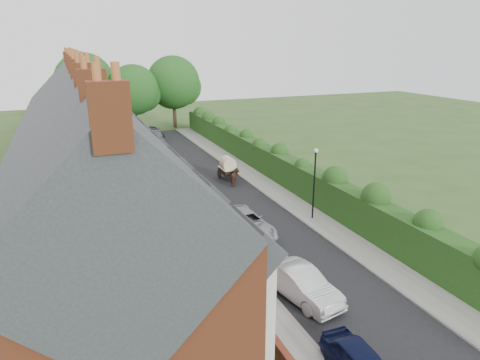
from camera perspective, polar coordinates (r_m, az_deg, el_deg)
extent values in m
plane|color=#2D4C1E|center=(26.09, 7.78, -9.51)|extent=(140.00, 140.00, 0.00)
cube|color=black|center=(35.05, -1.88, -2.06)|extent=(6.00, 58.00, 0.02)
cube|color=gray|center=(36.58, 4.15, -1.16)|extent=(2.20, 58.00, 0.12)
cube|color=gray|center=(33.97, -7.98, -2.79)|extent=(1.70, 58.00, 0.12)
cube|color=gray|center=(36.14, 2.66, -1.36)|extent=(0.18, 58.00, 0.13)
cube|color=gray|center=(34.16, -6.68, -2.61)|extent=(0.18, 58.00, 0.13)
cube|color=#183C13|center=(37.02, 6.69, 0.93)|extent=(1.50, 58.00, 2.50)
cube|color=brown|center=(31.17, -19.66, 0.61)|extent=(8.00, 40.00, 6.50)
cube|color=#282B30|center=(30.43, -20.29, 6.47)|extent=(8.00, 40.20, 8.00)
cube|color=silver|center=(15.94, 1.49, -17.85)|extent=(0.70, 2.40, 5.20)
cube|color=black|center=(16.79, 2.69, -20.89)|extent=(0.06, 1.80, 1.60)
cube|color=black|center=(15.40, 2.82, -13.90)|extent=(0.06, 1.80, 1.60)
cube|color=#282B30|center=(14.35, 1.03, -8.20)|extent=(1.70, 2.60, 1.70)
cube|color=#3F2D2D|center=(18.33, -2.27, -18.46)|extent=(0.08, 0.90, 2.10)
cube|color=silver|center=(16.50, -2.25, -9.22)|extent=(0.12, 1.20, 1.60)
cube|color=silver|center=(19.94, -4.38, -10.04)|extent=(0.70, 2.40, 5.20)
cube|color=black|center=(20.62, -3.30, -12.82)|extent=(0.06, 1.80, 1.60)
cube|color=black|center=(19.51, -3.42, -6.74)|extent=(0.06, 1.80, 1.60)
cube|color=#282B30|center=(18.69, -5.03, -1.95)|extent=(1.70, 2.60, 1.70)
cube|color=#3F2D2D|center=(22.37, -6.76, -11.33)|extent=(0.08, 0.90, 2.10)
cube|color=silver|center=(20.87, -6.99, -3.39)|extent=(0.12, 1.20, 1.60)
cube|color=silver|center=(24.31, -8.05, -4.88)|extent=(0.70, 2.40, 5.20)
cube|color=black|center=(24.87, -7.10, -7.32)|extent=(0.06, 1.80, 1.60)
cube|color=black|center=(23.96, -7.32, -2.11)|extent=(0.06, 1.80, 1.60)
cube|color=#282B30|center=(23.29, -8.72, 1.90)|extent=(1.70, 2.60, 1.70)
cube|color=#3F2D2D|center=(26.74, -9.69, -6.41)|extent=(0.08, 0.90, 2.10)
cube|color=silver|center=(25.48, -10.01, 0.40)|extent=(0.12, 1.20, 1.60)
cube|color=silver|center=(28.88, -10.55, -1.30)|extent=(0.70, 2.40, 5.20)
cube|color=black|center=(29.36, -9.71, -3.43)|extent=(0.06, 1.80, 1.60)
cube|color=black|center=(28.59, -9.96, 1.06)|extent=(0.06, 1.80, 1.60)
cube|color=#282B30|center=(28.04, -11.19, 4.47)|extent=(1.70, 2.60, 1.70)
cube|color=#3F2D2D|center=(31.30, -11.76, -2.89)|extent=(0.08, 0.90, 2.10)
cube|color=silver|center=(30.21, -12.10, 3.01)|extent=(0.12, 1.20, 1.60)
cube|color=silver|center=(33.58, -12.35, 1.28)|extent=(0.70, 2.40, 5.20)
cube|color=black|center=(33.99, -11.60, -0.59)|extent=(0.06, 1.80, 1.60)
cube|color=black|center=(33.33, -11.86, 3.33)|extent=(0.06, 1.80, 1.60)
cube|color=#282B30|center=(32.86, -12.95, 6.28)|extent=(1.70, 2.60, 1.70)
cube|color=#3F2D2D|center=(35.97, -13.28, -0.27)|extent=(0.08, 0.90, 2.10)
cube|color=silver|center=(35.01, -13.62, 4.91)|extent=(0.12, 1.20, 1.60)
cube|color=silver|center=(38.35, -13.70, 3.23)|extent=(0.70, 2.40, 5.20)
cube|color=black|center=(38.71, -13.04, 1.57)|extent=(0.06, 1.80, 1.60)
cube|color=black|center=(38.14, -13.29, 5.04)|extent=(0.06, 1.80, 1.60)
cube|color=#282B30|center=(37.72, -14.26, 7.62)|extent=(1.70, 2.60, 1.70)
cube|color=#3F2D2D|center=(40.72, -14.45, 1.75)|extent=(0.08, 0.90, 2.10)
cube|color=silver|center=(39.87, -14.78, 6.34)|extent=(0.12, 1.20, 1.60)
cube|color=silver|center=(43.18, -14.76, 4.74)|extent=(0.70, 2.40, 5.20)
cube|color=black|center=(43.50, -14.16, 3.26)|extent=(0.06, 1.80, 1.60)
cube|color=black|center=(42.99, -14.40, 6.35)|extent=(0.06, 1.80, 1.60)
cube|color=#282B30|center=(42.62, -15.28, 8.65)|extent=(1.70, 2.60, 1.70)
cube|color=#3F2D2D|center=(45.53, -15.37, 3.34)|extent=(0.08, 0.90, 2.10)
cube|color=silver|center=(44.75, -15.69, 7.47)|extent=(0.12, 1.20, 1.60)
cube|color=silver|center=(48.04, -15.61, 5.95)|extent=(0.70, 2.40, 5.20)
cube|color=black|center=(48.33, -15.06, 4.61)|extent=(0.06, 1.80, 1.60)
cube|color=black|center=(47.87, -15.29, 7.40)|extent=(0.06, 1.80, 1.60)
cube|color=#282B30|center=(47.54, -16.09, 9.47)|extent=(1.70, 2.60, 1.70)
cube|color=#3F2D2D|center=(50.37, -16.12, 4.62)|extent=(0.08, 0.90, 2.10)
cube|color=silver|center=(49.66, -16.43, 8.37)|extent=(0.12, 1.20, 1.60)
cube|color=brown|center=(10.11, -16.92, 8.02)|extent=(0.90, 0.50, 1.60)
cylinder|color=#A05C30|center=(9.99, -18.58, 13.27)|extent=(0.20, 0.20, 0.50)
cylinder|color=#A05C30|center=(10.02, -16.25, 13.49)|extent=(0.20, 0.20, 0.50)
cube|color=brown|center=(15.05, -18.97, 10.80)|extent=(0.90, 0.50, 1.60)
cylinder|color=#A05C30|center=(14.97, -20.12, 14.31)|extent=(0.20, 0.20, 0.50)
cylinder|color=#A05C30|center=(15.00, -18.55, 14.47)|extent=(0.20, 0.20, 0.50)
cube|color=brown|center=(20.03, -20.01, 12.19)|extent=(0.90, 0.50, 1.60)
cylinder|color=#A05C30|center=(19.96, -20.90, 14.83)|extent=(0.20, 0.20, 0.50)
cylinder|color=#A05C30|center=(19.98, -19.72, 14.96)|extent=(0.20, 0.20, 0.50)
cube|color=brown|center=(25.01, -20.65, 13.03)|extent=(0.90, 0.50, 1.60)
cylinder|color=#A05C30|center=(24.96, -21.37, 15.14)|extent=(0.20, 0.20, 0.50)
cylinder|color=#A05C30|center=(24.97, -20.42, 15.25)|extent=(0.20, 0.20, 0.50)
cube|color=brown|center=(30.00, -21.08, 13.59)|extent=(0.90, 0.50, 1.60)
cylinder|color=#A05C30|center=(29.96, -21.68, 15.35)|extent=(0.20, 0.20, 0.50)
cylinder|color=#A05C30|center=(29.97, -20.89, 15.44)|extent=(0.20, 0.20, 0.50)
cube|color=brown|center=(34.99, -21.38, 13.99)|extent=(0.90, 0.50, 1.60)
cylinder|color=#A05C30|center=(34.95, -21.90, 15.50)|extent=(0.20, 0.20, 0.50)
cylinder|color=#A05C30|center=(34.97, -21.22, 15.57)|extent=(0.20, 0.20, 0.50)
cube|color=brown|center=(39.98, -21.61, 14.29)|extent=(0.90, 0.50, 1.60)
cylinder|color=#A05C30|center=(39.95, -22.07, 15.61)|extent=(0.20, 0.20, 0.50)
cylinder|color=#A05C30|center=(39.96, -21.48, 15.67)|extent=(0.20, 0.20, 0.50)
cube|color=brown|center=(44.98, -21.79, 14.52)|extent=(0.90, 0.50, 1.60)
cylinder|color=#A05C30|center=(44.95, -22.20, 15.69)|extent=(0.20, 0.20, 0.50)
cylinder|color=#A05C30|center=(44.96, -21.67, 15.75)|extent=(0.20, 0.20, 0.50)
cube|color=brown|center=(49.98, -21.94, 14.71)|extent=(0.90, 0.50, 1.60)
cylinder|color=#A05C30|center=(49.95, -22.30, 15.76)|extent=(0.20, 0.20, 0.50)
cylinder|color=#A05C30|center=(49.96, -21.83, 15.82)|extent=(0.20, 0.20, 0.50)
cube|color=brown|center=(18.12, 4.66, -21.41)|extent=(0.30, 4.70, 0.90)
cube|color=brown|center=(21.86, -1.41, -13.78)|extent=(0.30, 4.70, 0.90)
cube|color=brown|center=(26.03, -5.39, -8.39)|extent=(0.30, 4.70, 0.90)
cube|color=brown|center=(30.44, -8.16, -4.50)|extent=(0.30, 4.70, 0.90)
cube|color=brown|center=(35.02, -10.21, -1.60)|extent=(0.30, 4.70, 0.90)
cube|color=brown|center=(39.69, -11.77, 0.63)|extent=(0.30, 4.70, 0.90)
cube|color=brown|center=(44.44, -13.00, 2.38)|extent=(0.30, 4.70, 0.90)
cube|color=brown|center=(49.24, -14.00, 3.79)|extent=(0.30, 4.70, 0.90)
cube|color=brown|center=(19.87, 1.28, -17.02)|extent=(0.35, 0.35, 1.10)
cube|color=brown|center=(23.86, -3.59, -10.64)|extent=(0.35, 0.35, 1.10)
cube|color=brown|center=(28.17, -6.90, -6.10)|extent=(0.35, 0.35, 1.10)
cube|color=brown|center=(32.68, -9.27, -2.78)|extent=(0.35, 0.35, 1.10)
cube|color=brown|center=(37.31, -11.05, -0.27)|extent=(0.35, 0.35, 1.10)
cube|color=brown|center=(42.03, -12.43, 1.68)|extent=(0.35, 0.35, 1.10)
cube|color=brown|center=(46.81, -13.53, 3.24)|extent=(0.35, 0.35, 1.10)
cube|color=brown|center=(51.63, -14.43, 4.50)|extent=(0.35, 0.35, 1.10)
cylinder|color=black|center=(29.96, 9.83, -0.97)|extent=(0.12, 0.12, 4.80)
cylinder|color=black|center=(29.28, 10.08, 3.58)|extent=(0.20, 0.20, 0.10)
sphere|color=silver|center=(29.24, 10.09, 3.86)|extent=(0.32, 0.32, 0.32)
cylinder|color=#332316|center=(61.34, -13.76, 8.32)|extent=(0.50, 0.50, 4.75)
sphere|color=#194C19|center=(60.90, -14.01, 11.58)|extent=(6.80, 6.80, 6.80)
sphere|color=#194C19|center=(61.47, -12.73, 11.10)|extent=(4.76, 4.76, 4.76)
cylinder|color=#332316|center=(64.38, -8.73, 9.27)|extent=(0.50, 0.50, 5.25)
sphere|color=#194C19|center=(63.94, -8.90, 12.72)|extent=(7.60, 7.60, 7.60)
sphere|color=#194C19|center=(64.66, -7.59, 12.17)|extent=(5.32, 5.32, 5.32)
cylinder|color=#332316|center=(63.67, -19.61, 8.48)|extent=(0.50, 0.50, 5.50)
sphere|color=#194C19|center=(63.21, -19.99, 12.12)|extent=(8.00, 8.00, 8.00)
sphere|color=#194C19|center=(63.67, -18.47, 11.60)|extent=(5.60, 5.60, 5.60)
imported|color=#BAB9BF|center=(21.53, 8.07, -13.50)|extent=(2.57, 4.94, 1.55)
imported|color=#979B9E|center=(27.74, 0.55, -5.83)|extent=(2.94, 5.80, 1.57)
imported|color=silver|center=(33.49, -5.50, -1.87)|extent=(2.25, 4.85, 1.37)
imported|color=black|center=(36.53, -7.05, -0.07)|extent=(2.88, 4.94, 1.58)
imported|color=maroon|center=(43.15, -9.56, 2.51)|extent=(1.58, 4.43, 1.45)
imported|color=tan|center=(49.20, -11.24, 4.21)|extent=(2.20, 4.74, 1.32)
imported|color=slate|center=(55.05, -11.23, 5.69)|extent=(2.57, 5.09, 1.42)
imported|color=black|center=(57.99, -11.65, 6.32)|extent=(2.82, 4.74, 1.51)
imported|color=#4B2C1B|center=(37.39, -0.68, 0.34)|extent=(1.35, 1.81, 1.39)
cube|color=black|center=(38.93, -1.63, 1.24)|extent=(1.17, 1.95, 0.49)
cylinder|color=beige|center=(38.74, -1.64, 2.21)|extent=(1.27, 1.22, 1.27)
cube|color=beige|center=(38.86, -1.64, 1.59)|extent=(1.29, 2.00, 0.04)
cylinder|color=black|center=(39.36, -2.79, 0.82)|extent=(0.08, 0.88, 0.88)
cylinder|color=black|center=(39.78, -1.07, 1.03)|extent=(0.08, 0.88, 0.88)
cylinder|color=black|center=(37.84, -1.54, 0.83)|extent=(0.06, 1.76, 0.06)
cylinder|color=black|center=(38.07, -0.58, 0.95)|extent=(0.06, 1.76, 0.06)
imported|color=black|center=(60.81, -13.08, 6.65)|extent=(1.45, 4.05, 1.33)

